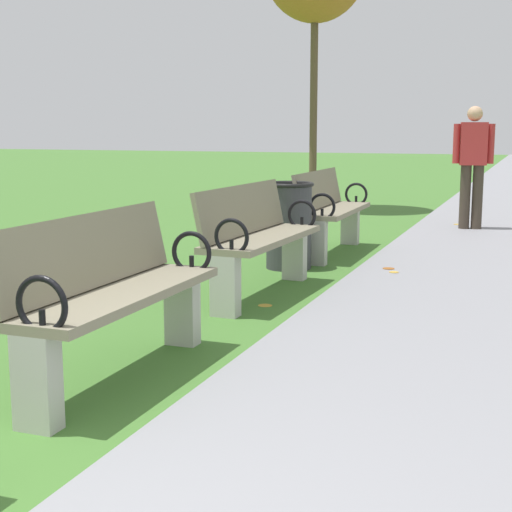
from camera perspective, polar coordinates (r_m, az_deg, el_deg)
name	(u,v)px	position (r m, az deg, el deg)	size (l,w,h in m)	color
park_bench_2	(112,292)	(4.16, -10.76, -2.66)	(0.47, 1.60, 0.90)	gray
park_bench_3	(258,237)	(6.16, 0.13, 1.45)	(0.53, 1.62, 0.90)	gray
park_bench_4	(330,209)	(8.29, 5.59, 3.51)	(0.49, 1.60, 0.90)	gray
pedestrian_walking	(473,161)	(10.55, 15.94, 6.89)	(0.52, 0.28, 1.62)	#3D3328
trash_bin	(289,225)	(7.40, 2.48, 2.33)	(0.48, 0.48, 0.84)	#38383D
scattered_leaves	(298,275)	(7.06, 3.18, -1.40)	(3.14, 9.93, 0.02)	#BC842D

